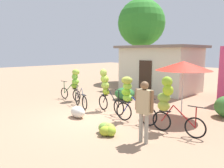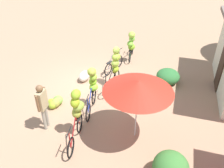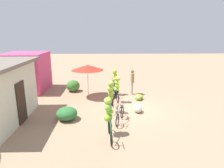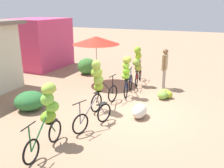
{
  "view_description": "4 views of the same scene",
  "coord_description": "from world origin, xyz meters",
  "px_view_note": "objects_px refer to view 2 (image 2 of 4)",
  "views": [
    {
      "loc": [
        6.41,
        -5.23,
        2.54
      ],
      "look_at": [
        -0.1,
        1.16,
        1.18
      ],
      "focal_mm": 35.22,
      "sensor_mm": 36.0,
      "label": 1
    },
    {
      "loc": [
        7.88,
        3.35,
        5.66
      ],
      "look_at": [
        0.86,
        1.26,
        0.87
      ],
      "focal_mm": 36.93,
      "sensor_mm": 36.0,
      "label": 2
    },
    {
      "loc": [
        -10.55,
        1.24,
        4.24
      ],
      "look_at": [
        1.14,
        0.93,
        1.2
      ],
      "focal_mm": 32.05,
      "sensor_mm": 36.0,
      "label": 3
    },
    {
      "loc": [
        -7.39,
        -2.5,
        3.43
      ],
      "look_at": [
        0.46,
        0.9,
        0.72
      ],
      "focal_mm": 39.32,
      "sensor_mm": 36.0,
      "label": 4
    }
  ],
  "objects_px": {
    "bicycle_rightmost": "(76,112)",
    "produce_sack": "(84,76)",
    "bicycle_near_pile": "(114,65)",
    "banana_pile_on_ground": "(55,102)",
    "bicycle_leftmost": "(131,44)",
    "person_vendor": "(42,103)",
    "bicycle_center_loaded": "(115,65)",
    "bicycle_by_shop": "(92,86)",
    "market_umbrella": "(138,86)"
  },
  "relations": [
    {
      "from": "market_umbrella",
      "to": "bicycle_rightmost",
      "type": "height_order",
      "value": "market_umbrella"
    },
    {
      "from": "bicycle_center_loaded",
      "to": "bicycle_by_shop",
      "type": "xyz_separation_m",
      "value": [
        1.65,
        -0.39,
        -0.08
      ]
    },
    {
      "from": "bicycle_leftmost",
      "to": "bicycle_rightmost",
      "type": "bearing_deg",
      "value": -4.76
    },
    {
      "from": "bicycle_by_shop",
      "to": "banana_pile_on_ground",
      "type": "distance_m",
      "value": 1.69
    },
    {
      "from": "bicycle_center_loaded",
      "to": "bicycle_rightmost",
      "type": "height_order",
      "value": "bicycle_center_loaded"
    },
    {
      "from": "bicycle_rightmost",
      "to": "person_vendor",
      "type": "xyz_separation_m",
      "value": [
        -0.02,
        -1.2,
        0.07
      ]
    },
    {
      "from": "bicycle_leftmost",
      "to": "market_umbrella",
      "type": "bearing_deg",
      "value": 14.13
    },
    {
      "from": "bicycle_leftmost",
      "to": "produce_sack",
      "type": "height_order",
      "value": "bicycle_leftmost"
    },
    {
      "from": "bicycle_leftmost",
      "to": "bicycle_by_shop",
      "type": "xyz_separation_m",
      "value": [
        4.22,
        -0.54,
        -0.02
      ]
    },
    {
      "from": "market_umbrella",
      "to": "banana_pile_on_ground",
      "type": "bearing_deg",
      "value": -101.69
    },
    {
      "from": "bicycle_center_loaded",
      "to": "produce_sack",
      "type": "distance_m",
      "value": 1.66
    },
    {
      "from": "bicycle_by_shop",
      "to": "banana_pile_on_ground",
      "type": "relative_size",
      "value": 2.13
    },
    {
      "from": "market_umbrella",
      "to": "bicycle_rightmost",
      "type": "distance_m",
      "value": 2.12
    },
    {
      "from": "bicycle_by_shop",
      "to": "person_vendor",
      "type": "bearing_deg",
      "value": -36.94
    },
    {
      "from": "produce_sack",
      "to": "person_vendor",
      "type": "height_order",
      "value": "person_vendor"
    },
    {
      "from": "market_umbrella",
      "to": "produce_sack",
      "type": "distance_m",
      "value": 4.4
    },
    {
      "from": "bicycle_by_shop",
      "to": "banana_pile_on_ground",
      "type": "bearing_deg",
      "value": -75.44
    },
    {
      "from": "bicycle_leftmost",
      "to": "person_vendor",
      "type": "distance_m",
      "value": 5.99
    },
    {
      "from": "bicycle_near_pile",
      "to": "produce_sack",
      "type": "height_order",
      "value": "bicycle_near_pile"
    },
    {
      "from": "market_umbrella",
      "to": "bicycle_center_loaded",
      "type": "bearing_deg",
      "value": -151.38
    },
    {
      "from": "produce_sack",
      "to": "person_vendor",
      "type": "relative_size",
      "value": 0.4
    },
    {
      "from": "person_vendor",
      "to": "produce_sack",
      "type": "bearing_deg",
      "value": 178.49
    },
    {
      "from": "market_umbrella",
      "to": "bicycle_by_shop",
      "type": "height_order",
      "value": "market_umbrella"
    },
    {
      "from": "bicycle_by_shop",
      "to": "bicycle_rightmost",
      "type": "bearing_deg",
      "value": 2.03
    },
    {
      "from": "bicycle_near_pile",
      "to": "banana_pile_on_ground",
      "type": "xyz_separation_m",
      "value": [
        3.31,
        -1.43,
        -0.17
      ]
    },
    {
      "from": "bicycle_center_loaded",
      "to": "bicycle_by_shop",
      "type": "relative_size",
      "value": 1.08
    },
    {
      "from": "bicycle_rightmost",
      "to": "produce_sack",
      "type": "relative_size",
      "value": 2.53
    },
    {
      "from": "bicycle_rightmost",
      "to": "produce_sack",
      "type": "height_order",
      "value": "bicycle_rightmost"
    },
    {
      "from": "bicycle_near_pile",
      "to": "bicycle_rightmost",
      "type": "relative_size",
      "value": 0.86
    },
    {
      "from": "market_umbrella",
      "to": "bicycle_near_pile",
      "type": "height_order",
      "value": "market_umbrella"
    },
    {
      "from": "bicycle_near_pile",
      "to": "banana_pile_on_ground",
      "type": "bearing_deg",
      "value": -23.4
    },
    {
      "from": "bicycle_rightmost",
      "to": "banana_pile_on_ground",
      "type": "distance_m",
      "value": 2.08
    },
    {
      "from": "market_umbrella",
      "to": "bicycle_leftmost",
      "type": "relative_size",
      "value": 1.32
    },
    {
      "from": "market_umbrella",
      "to": "bicycle_by_shop",
      "type": "xyz_separation_m",
      "value": [
        -1.06,
        -1.87,
        -1.04
      ]
    },
    {
      "from": "market_umbrella",
      "to": "bicycle_center_loaded",
      "type": "relative_size",
      "value": 1.21
    },
    {
      "from": "bicycle_leftmost",
      "to": "person_vendor",
      "type": "height_order",
      "value": "person_vendor"
    },
    {
      "from": "bicycle_leftmost",
      "to": "bicycle_center_loaded",
      "type": "distance_m",
      "value": 2.58
    },
    {
      "from": "market_umbrella",
      "to": "bicycle_leftmost",
      "type": "distance_m",
      "value": 5.54
    },
    {
      "from": "produce_sack",
      "to": "bicycle_by_shop",
      "type": "bearing_deg",
      "value": 31.94
    },
    {
      "from": "bicycle_near_pile",
      "to": "person_vendor",
      "type": "distance_m",
      "value": 4.66
    },
    {
      "from": "bicycle_rightmost",
      "to": "produce_sack",
      "type": "distance_m",
      "value": 3.53
    },
    {
      "from": "bicycle_rightmost",
      "to": "produce_sack",
      "type": "xyz_separation_m",
      "value": [
        -3.25,
        -1.12,
        -0.78
      ]
    },
    {
      "from": "market_umbrella",
      "to": "bicycle_rightmost",
      "type": "xyz_separation_m",
      "value": [
        0.49,
        -1.81,
        -1.0
      ]
    },
    {
      "from": "market_umbrella",
      "to": "bicycle_near_pile",
      "type": "bearing_deg",
      "value": -154.76
    },
    {
      "from": "banana_pile_on_ground",
      "to": "bicycle_center_loaded",
      "type": "bearing_deg",
      "value": 137.81
    },
    {
      "from": "bicycle_rightmost",
      "to": "produce_sack",
      "type": "bearing_deg",
      "value": -161.02
    },
    {
      "from": "market_umbrella",
      "to": "bicycle_center_loaded",
      "type": "height_order",
      "value": "market_umbrella"
    },
    {
      "from": "bicycle_leftmost",
      "to": "bicycle_center_loaded",
      "type": "xyz_separation_m",
      "value": [
        2.57,
        -0.15,
        0.06
      ]
    },
    {
      "from": "bicycle_center_loaded",
      "to": "banana_pile_on_ground",
      "type": "relative_size",
      "value": 2.3
    },
    {
      "from": "bicycle_near_pile",
      "to": "market_umbrella",
      "type": "bearing_deg",
      "value": 25.24
    }
  ]
}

